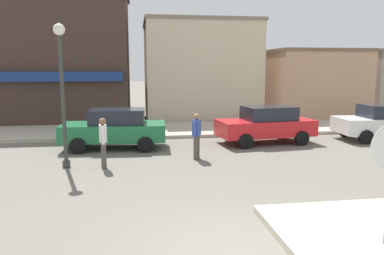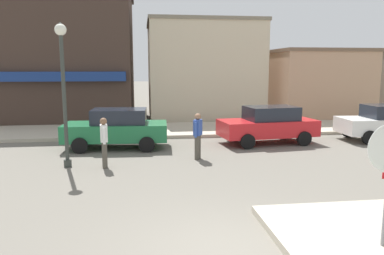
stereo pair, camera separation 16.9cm
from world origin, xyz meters
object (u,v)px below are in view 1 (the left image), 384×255
Objects in this scene: parked_car_nearest at (115,128)px; parked_car_second at (266,124)px; lamp_post at (62,74)px; pedestrian_crossing_near at (197,135)px; pedestrian_crossing_far at (103,141)px; parked_car_third at (383,122)px.

parked_car_nearest and parked_car_second have the same top height.
lamp_post reaches higher than pedestrian_crossing_near.
parked_car_nearest is 6.25m from parked_car_second.
pedestrian_crossing_near is 1.00× the size of pedestrian_crossing_far.
pedestrian_crossing_far is (-0.21, -2.93, 0.06)m from parked_car_nearest.
lamp_post is 4.81m from pedestrian_crossing_near.
lamp_post is at bearing -159.83° from parked_car_second.
parked_car_nearest is (1.41, 2.68, -2.15)m from lamp_post.
parked_car_nearest is 2.93m from pedestrian_crossing_far.
parked_car_second is 7.14m from pedestrian_crossing_far.
parked_car_nearest is at bearing -179.63° from parked_car_third.
lamp_post is at bearing -117.69° from parked_car_nearest.
pedestrian_crossing_far is (1.20, -0.25, -2.09)m from lamp_post.
parked_car_nearest is at bearing -178.79° from parked_car_second.
parked_car_third is at bearing 14.26° from pedestrian_crossing_far.
parked_car_third is 2.52× the size of pedestrian_crossing_far.
lamp_post reaches higher than parked_car_second.
pedestrian_crossing_far is (-3.11, -0.73, 0.00)m from pedestrian_crossing_near.
parked_car_third is at bearing 0.37° from parked_car_nearest.
pedestrian_crossing_near reaches higher than parked_car_third.
lamp_post is 2.82× the size of pedestrian_crossing_far.
pedestrian_crossing_near is at bearing 6.38° from lamp_post.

